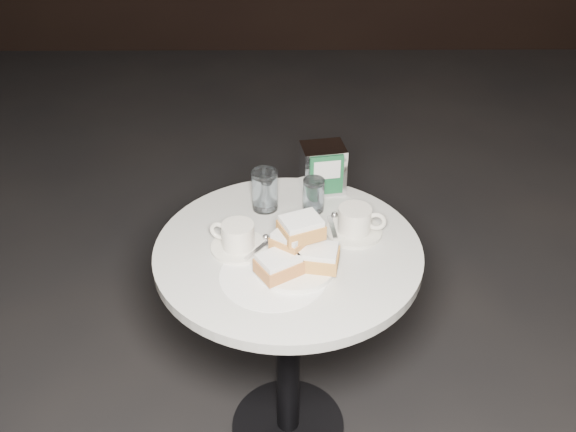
# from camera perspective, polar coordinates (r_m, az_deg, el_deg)

# --- Properties ---
(ground) EXTENTS (7.00, 7.00, 0.00)m
(ground) POSITION_cam_1_polar(r_m,az_deg,el_deg) (2.20, 0.00, -18.38)
(ground) COLOR black
(ground) RESTS_ON ground
(cafe_table) EXTENTS (0.70, 0.70, 0.74)m
(cafe_table) POSITION_cam_1_polar(r_m,az_deg,el_deg) (1.80, 0.00, -7.82)
(cafe_table) COLOR black
(cafe_table) RESTS_ON ground
(sugar_spill) EXTENTS (0.29, 0.29, 0.00)m
(sugar_spill) POSITION_cam_1_polar(r_m,az_deg,el_deg) (1.58, -1.28, -5.26)
(sugar_spill) COLOR white
(sugar_spill) RESTS_ON cafe_table
(beignet_plate) EXTENTS (0.24, 0.24, 0.13)m
(beignet_plate) POSITION_cam_1_polar(r_m,az_deg,el_deg) (1.58, 0.81, -3.22)
(beignet_plate) COLOR white
(beignet_plate) RESTS_ON cafe_table
(coffee_cup_left) EXTENTS (0.19, 0.19, 0.08)m
(coffee_cup_left) POSITION_cam_1_polar(r_m,az_deg,el_deg) (1.65, -4.49, -1.98)
(coffee_cup_left) COLOR white
(coffee_cup_left) RESTS_ON cafe_table
(coffee_cup_right) EXTENTS (0.17, 0.17, 0.08)m
(coffee_cup_right) POSITION_cam_1_polar(r_m,az_deg,el_deg) (1.71, 5.98, -0.59)
(coffee_cup_right) COLOR silver
(coffee_cup_right) RESTS_ON cafe_table
(water_glass_left) EXTENTS (0.09, 0.09, 0.12)m
(water_glass_left) POSITION_cam_1_polar(r_m,az_deg,el_deg) (1.79, -2.08, 2.27)
(water_glass_left) COLOR silver
(water_glass_left) RESTS_ON cafe_table
(water_glass_right) EXTENTS (0.07, 0.07, 0.10)m
(water_glass_right) POSITION_cam_1_polar(r_m,az_deg,el_deg) (1.79, 2.28, 1.84)
(water_glass_right) COLOR white
(water_glass_right) RESTS_ON cafe_table
(napkin_dispenser) EXTENTS (0.14, 0.12, 0.14)m
(napkin_dispenser) POSITION_cam_1_polar(r_m,az_deg,el_deg) (1.87, 3.10, 4.24)
(napkin_dispenser) COLOR silver
(napkin_dispenser) RESTS_ON cafe_table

